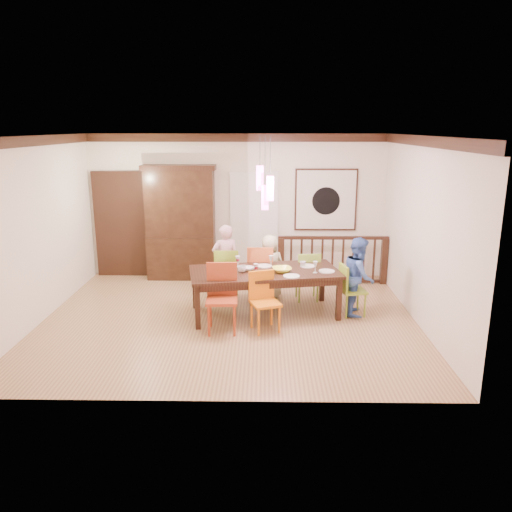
{
  "coord_description": "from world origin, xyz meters",
  "views": [
    {
      "loc": [
        0.56,
        -7.57,
        3.03
      ],
      "look_at": [
        0.43,
        0.4,
        0.96
      ],
      "focal_mm": 35.0,
      "sensor_mm": 36.0,
      "label": 1
    }
  ],
  "objects_px": {
    "china_hutch": "(181,223)",
    "balustrade": "(332,259)",
    "person_far_left": "(225,261)",
    "chair_end_right": "(353,286)",
    "dining_table": "(265,275)",
    "person_far_mid": "(270,266)",
    "chair_far_left": "(227,270)",
    "person_end_right": "(359,276)"
  },
  "relations": [
    {
      "from": "person_far_left",
      "to": "person_far_mid",
      "type": "distance_m",
      "value": 0.81
    },
    {
      "from": "dining_table",
      "to": "balustrade",
      "type": "xyz_separation_m",
      "value": [
        1.34,
        1.69,
        -0.18
      ]
    },
    {
      "from": "dining_table",
      "to": "person_far_left",
      "type": "bearing_deg",
      "value": 118.96
    },
    {
      "from": "balustrade",
      "to": "person_far_left",
      "type": "bearing_deg",
      "value": -158.38
    },
    {
      "from": "china_hutch",
      "to": "balustrade",
      "type": "relative_size",
      "value": 1.07
    },
    {
      "from": "dining_table",
      "to": "person_far_mid",
      "type": "relative_size",
      "value": 2.21
    },
    {
      "from": "person_far_mid",
      "to": "person_end_right",
      "type": "relative_size",
      "value": 0.9
    },
    {
      "from": "dining_table",
      "to": "chair_far_left",
      "type": "distance_m",
      "value": 1.03
    },
    {
      "from": "person_far_mid",
      "to": "person_end_right",
      "type": "xyz_separation_m",
      "value": [
        1.46,
        -0.81,
        0.07
      ]
    },
    {
      "from": "person_far_mid",
      "to": "person_end_right",
      "type": "height_order",
      "value": "person_end_right"
    },
    {
      "from": "china_hutch",
      "to": "person_far_mid",
      "type": "xyz_separation_m",
      "value": [
        1.79,
        -1.19,
        -0.58
      ]
    },
    {
      "from": "person_end_right",
      "to": "balustrade",
      "type": "bearing_deg",
      "value": 16.29
    },
    {
      "from": "balustrade",
      "to": "person_far_mid",
      "type": "bearing_deg",
      "value": -146.3
    },
    {
      "from": "chair_far_left",
      "to": "person_far_mid",
      "type": "xyz_separation_m",
      "value": [
        0.77,
        0.09,
        0.04
      ]
    },
    {
      "from": "person_far_left",
      "to": "person_far_mid",
      "type": "height_order",
      "value": "person_far_left"
    },
    {
      "from": "dining_table",
      "to": "person_far_left",
      "type": "height_order",
      "value": "person_far_left"
    },
    {
      "from": "chair_far_left",
      "to": "balustrade",
      "type": "xyz_separation_m",
      "value": [
        2.02,
        0.93,
        -0.04
      ]
    },
    {
      "from": "balustrade",
      "to": "person_far_mid",
      "type": "height_order",
      "value": "person_far_mid"
    },
    {
      "from": "balustrade",
      "to": "person_end_right",
      "type": "distance_m",
      "value": 1.67
    },
    {
      "from": "dining_table",
      "to": "chair_end_right",
      "type": "bearing_deg",
      "value": -10.69
    },
    {
      "from": "chair_end_right",
      "to": "person_far_mid",
      "type": "bearing_deg",
      "value": 46.69
    },
    {
      "from": "dining_table",
      "to": "person_end_right",
      "type": "distance_m",
      "value": 1.55
    },
    {
      "from": "person_end_right",
      "to": "person_far_left",
      "type": "bearing_deg",
      "value": 78.94
    },
    {
      "from": "dining_table",
      "to": "chair_far_left",
      "type": "xyz_separation_m",
      "value": [
        -0.68,
        0.76,
        -0.14
      ]
    },
    {
      "from": "person_far_left",
      "to": "person_end_right",
      "type": "bearing_deg",
      "value": 144.81
    },
    {
      "from": "chair_far_left",
      "to": "person_far_mid",
      "type": "bearing_deg",
      "value": -174.95
    },
    {
      "from": "person_far_left",
      "to": "person_end_right",
      "type": "xyz_separation_m",
      "value": [
        2.26,
        -0.82,
        -0.02
      ]
    },
    {
      "from": "china_hutch",
      "to": "person_end_right",
      "type": "relative_size",
      "value": 1.78
    },
    {
      "from": "dining_table",
      "to": "balustrade",
      "type": "relative_size",
      "value": 1.19
    },
    {
      "from": "chair_far_left",
      "to": "china_hutch",
      "type": "bearing_deg",
      "value": -53.04
    },
    {
      "from": "person_end_right",
      "to": "dining_table",
      "type": "bearing_deg",
      "value": 100.68
    },
    {
      "from": "person_far_mid",
      "to": "balustrade",
      "type": "bearing_deg",
      "value": -163.76
    },
    {
      "from": "chair_far_left",
      "to": "china_hutch",
      "type": "xyz_separation_m",
      "value": [
        -1.02,
        1.28,
        0.62
      ]
    },
    {
      "from": "dining_table",
      "to": "balustrade",
      "type": "height_order",
      "value": "balustrade"
    },
    {
      "from": "balustrade",
      "to": "chair_far_left",
      "type": "bearing_deg",
      "value": -155.51
    },
    {
      "from": "chair_far_left",
      "to": "balustrade",
      "type": "distance_m",
      "value": 2.22
    },
    {
      "from": "person_far_left",
      "to": "chair_far_left",
      "type": "bearing_deg",
      "value": 91.34
    },
    {
      "from": "person_far_left",
      "to": "chair_end_right",
      "type": "bearing_deg",
      "value": 142.68
    },
    {
      "from": "chair_far_left",
      "to": "balustrade",
      "type": "relative_size",
      "value": 0.43
    },
    {
      "from": "dining_table",
      "to": "person_far_mid",
      "type": "distance_m",
      "value": 0.86
    },
    {
      "from": "balustrade",
      "to": "person_far_mid",
      "type": "distance_m",
      "value": 1.51
    },
    {
      "from": "chair_end_right",
      "to": "person_far_mid",
      "type": "height_order",
      "value": "person_far_mid"
    }
  ]
}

